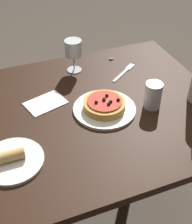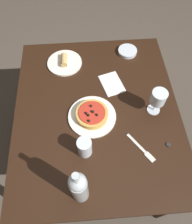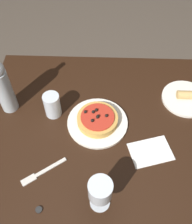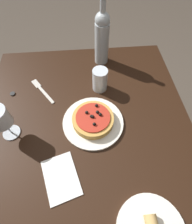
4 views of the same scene
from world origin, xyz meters
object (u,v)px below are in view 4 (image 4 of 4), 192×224
pizza (93,119)px  wine_bottle (102,38)px  water_cup (100,80)px  bottle_cap (13,94)px  fork (42,90)px  dining_table (88,141)px  dinner_plate (93,122)px

pizza → wine_bottle: wine_bottle is taller
wine_bottle → water_cup: (0.20, -0.03, -0.09)m
wine_bottle → bottle_cap: size_ratio=13.52×
water_cup → fork: (-0.01, -0.29, -0.06)m
pizza → bottle_cap: (-0.20, -0.38, -0.03)m
dining_table → water_cup: bearing=162.0°
dining_table → wine_bottle: (-0.44, 0.11, 0.24)m
dinner_plate → wine_bottle: wine_bottle is taller
wine_bottle → dinner_plate: bearing=-10.9°
water_cup → pizza: bearing=-13.8°
dining_table → dinner_plate: dinner_plate is taller
dinner_plate → wine_bottle: bearing=169.1°
pizza → dinner_plate: bearing=-36.3°
dining_table → pizza: pizza is taller
pizza → fork: 0.32m
wine_bottle → pizza: bearing=-10.9°
fork → pizza: bearing=-166.3°
water_cup → fork: 0.29m
fork → water_cup: bearing=-127.5°
dinner_plate → fork: size_ratio=1.59×
dinner_plate → wine_bottle: (-0.40, 0.08, 0.14)m
dinner_plate → water_cup: bearing=166.2°
wine_bottle → fork: bearing=-58.9°
dinner_plate → bottle_cap: (-0.20, -0.38, -0.00)m
dinner_plate → pizza: 0.02m
pizza → fork: size_ratio=1.06×
pizza → wine_bottle: size_ratio=0.54×
water_cup → wine_bottle: bearing=172.0°
dinner_plate → fork: dinner_plate is taller
dining_table → wine_bottle: 0.51m
pizza → wine_bottle: bearing=169.1°
dining_table → wine_bottle: wine_bottle is taller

